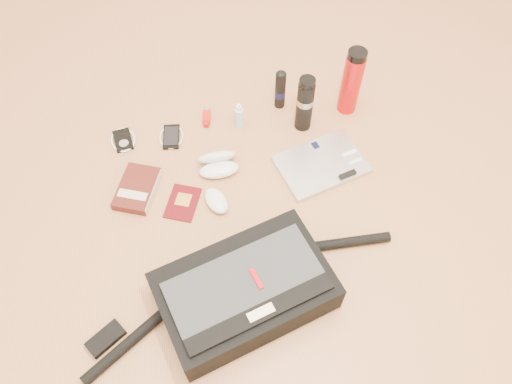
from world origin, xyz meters
TOP-DOWN VIEW (x-y plane):
  - ground at (0.00, 0.00)m, footprint 4.00×4.00m
  - messenger_bag at (-0.06, -0.28)m, footprint 0.98×0.45m
  - laptop at (0.28, 0.19)m, footprint 0.35×0.29m
  - book at (-0.38, 0.16)m, footprint 0.18×0.21m
  - passport at (-0.22, 0.09)m, footprint 0.14×0.17m
  - mouse at (-0.11, 0.08)m, footprint 0.11×0.13m
  - sunglasses_case at (-0.09, 0.23)m, footprint 0.15×0.13m
  - ipod at (-0.43, 0.40)m, footprint 0.11×0.11m
  - phone at (-0.25, 0.39)m, footprint 0.10×0.12m
  - inhaler at (-0.11, 0.47)m, footprint 0.03×0.10m
  - spray_bottle at (0.01, 0.41)m, footprint 0.04×0.04m
  - aerosol_can at (0.18, 0.50)m, footprint 0.05×0.05m
  - thermos_black at (0.25, 0.38)m, footprint 0.07×0.07m
  - thermos_red at (0.44, 0.45)m, footprint 0.10×0.10m

SIDE VIEW (x-z plane):
  - ground at x=0.00m, z-range 0.00..0.00m
  - passport at x=-0.22m, z-range 0.00..0.01m
  - ipod at x=-0.43m, z-range 0.00..0.01m
  - phone at x=-0.25m, z-range 0.00..0.01m
  - laptop at x=0.28m, z-range 0.00..0.03m
  - inhaler at x=-0.11m, z-range 0.00..0.03m
  - book at x=-0.38m, z-range 0.00..0.03m
  - mouse at x=-0.11m, z-range 0.00..0.04m
  - sunglasses_case at x=-0.09m, z-range -0.01..0.07m
  - spray_bottle at x=0.01m, z-range -0.01..0.11m
  - messenger_bag at x=-0.06m, z-range -0.01..0.14m
  - aerosol_can at x=0.18m, z-range 0.00..0.17m
  - thermos_black at x=0.25m, z-range 0.00..0.24m
  - thermos_red at x=0.44m, z-range 0.00..0.28m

